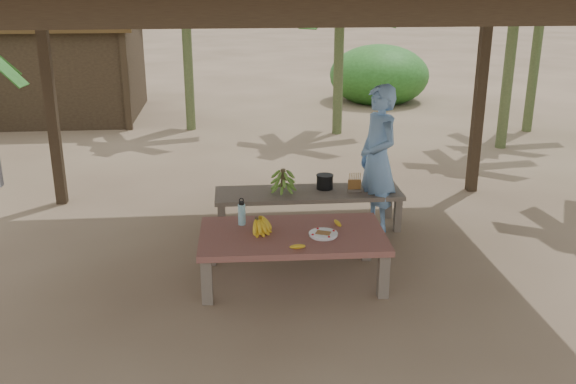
{
  "coord_description": "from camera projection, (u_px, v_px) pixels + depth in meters",
  "views": [
    {
      "loc": [
        -0.55,
        -5.97,
        2.9
      ],
      "look_at": [
        0.01,
        0.13,
        0.8
      ],
      "focal_mm": 40.0,
      "sensor_mm": 36.0,
      "label": 1
    }
  ],
  "objects": [
    {
      "name": "hut",
      "position": [
        38.0,
        63.0,
        13.39
      ],
      "size": [
        4.4,
        3.43,
        2.85
      ],
      "color": "black",
      "rests_on": "ground"
    },
    {
      "name": "ground",
      "position": [
        288.0,
        269.0,
        6.61
      ],
      "size": [
        80.0,
        80.0,
        0.0
      ],
      "primitive_type": "plane",
      "color": "brown",
      "rests_on": "ground"
    },
    {
      "name": "green_banana_stalk",
      "position": [
        283.0,
        180.0,
        7.5
      ],
      "size": [
        0.26,
        0.26,
        0.3
      ],
      "primitive_type": null,
      "rotation": [
        0.0,
        0.0,
        -0.0
      ],
      "color": "#598C2D",
      "rests_on": "bench"
    },
    {
      "name": "loose_banana_side",
      "position": [
        338.0,
        223.0,
        6.42
      ],
      "size": [
        0.08,
        0.14,
        0.04
      ],
      "primitive_type": "ellipsoid",
      "rotation": [
        0.0,
        0.0,
        0.31
      ],
      "color": "yellow",
      "rests_on": "work_table"
    },
    {
      "name": "skewer_rack",
      "position": [
        355.0,
        182.0,
        7.53
      ],
      "size": [
        0.18,
        0.08,
        0.24
      ],
      "primitive_type": null,
      "rotation": [
        0.0,
        0.0,
        -0.0
      ],
      "color": "#A57F47",
      "rests_on": "bench"
    },
    {
      "name": "cooking_pot",
      "position": [
        325.0,
        182.0,
        7.64
      ],
      "size": [
        0.19,
        0.19,
        0.17
      ],
      "primitive_type": "cylinder",
      "color": "black",
      "rests_on": "bench"
    },
    {
      "name": "loose_banana_front",
      "position": [
        298.0,
        247.0,
        5.87
      ],
      "size": [
        0.17,
        0.1,
        0.04
      ],
      "primitive_type": "ellipsoid",
      "rotation": [
        0.0,
        0.0,
        1.94
      ],
      "color": "yellow",
      "rests_on": "work_table"
    },
    {
      "name": "plate",
      "position": [
        323.0,
        234.0,
        6.15
      ],
      "size": [
        0.28,
        0.28,
        0.04
      ],
      "color": "white",
      "rests_on": "work_table"
    },
    {
      "name": "woman",
      "position": [
        378.0,
        159.0,
        7.41
      ],
      "size": [
        0.56,
        0.71,
        1.72
      ],
      "primitive_type": "imported",
      "rotation": [
        0.0,
        0.0,
        -1.31
      ],
      "color": "#77A7E2",
      "rests_on": "ground"
    },
    {
      "name": "water_flask",
      "position": [
        242.0,
        213.0,
        6.41
      ],
      "size": [
        0.07,
        0.07,
        0.28
      ],
      "color": "#3DAEBF",
      "rests_on": "work_table"
    },
    {
      "name": "work_table",
      "position": [
        292.0,
        239.0,
        6.25
      ],
      "size": [
        1.82,
        1.04,
        0.5
      ],
      "rotation": [
        0.0,
        0.0,
        -0.02
      ],
      "color": "brown",
      "rests_on": "ground"
    },
    {
      "name": "bench",
      "position": [
        308.0,
        196.0,
        7.59
      ],
      "size": [
        2.2,
        0.61,
        0.45
      ],
      "rotation": [
        0.0,
        0.0,
        -0.0
      ],
      "color": "brown",
      "rests_on": "ground"
    },
    {
      "name": "ripe_banana_bunch",
      "position": [
        257.0,
        224.0,
        6.22
      ],
      "size": [
        0.36,
        0.33,
        0.17
      ],
      "primitive_type": null,
      "rotation": [
        0.0,
        0.0,
        -0.4
      ],
      "color": "yellow",
      "rests_on": "work_table"
    }
  ]
}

